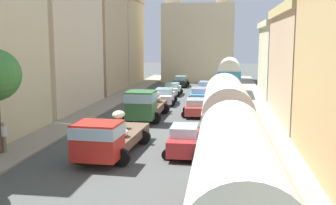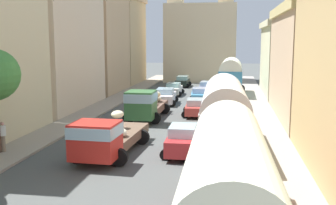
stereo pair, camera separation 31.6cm
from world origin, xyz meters
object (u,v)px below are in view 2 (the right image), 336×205
at_px(car_4, 197,107).
at_px(pedestrian_0, 3,136).
at_px(parked_bus_1, 224,113).
at_px(car_5, 200,96).
at_px(car_6, 207,88).
at_px(car_2, 183,81).
at_px(cargo_truck_1, 145,104).
at_px(parked_bus_2, 231,75).
at_px(car_0, 165,96).
at_px(car_3, 183,140).
at_px(parked_bus_0, 228,186).
at_px(car_1, 174,89).
at_px(cargo_truck_0, 107,136).

xyz_separation_m(car_4, pedestrian_0, (-9.63, -13.23, 0.32)).
distance_m(parked_bus_1, car_5, 18.00).
bearing_deg(car_6, parked_bus_1, -84.37).
relative_size(car_2, car_4, 1.03).
relative_size(car_2, car_5, 1.07).
bearing_deg(cargo_truck_1, car_4, 34.84).
height_order(parked_bus_1, parked_bus_2, parked_bus_2).
xyz_separation_m(parked_bus_2, car_0, (-6.38, -7.58, -1.55)).
xyz_separation_m(car_2, car_3, (3.97, -33.10, 0.08)).
xyz_separation_m(car_5, pedestrian_0, (-9.43, -19.88, 0.25)).
xyz_separation_m(car_2, pedestrian_0, (-5.91, -34.49, 0.30)).
bearing_deg(car_4, parked_bus_2, 78.31).
xyz_separation_m(parked_bus_0, car_5, (-3.00, 28.91, -1.37)).
bearing_deg(car_2, car_6, -64.67).
distance_m(parked_bus_1, car_0, 18.02).
distance_m(parked_bus_2, car_1, 6.75).
distance_m(car_1, car_2, 8.76).
distance_m(parked_bus_1, car_6, 24.46).
distance_m(car_3, car_6, 25.05).
relative_size(cargo_truck_0, cargo_truck_1, 1.02).
xyz_separation_m(parked_bus_0, car_6, (-2.71, 35.47, -1.36)).
distance_m(car_2, car_6, 8.90).
relative_size(parked_bus_0, car_6, 2.25).
distance_m(car_5, car_6, 6.56).
relative_size(parked_bus_0, car_5, 2.51).
height_order(parked_bus_2, car_6, parked_bus_2).
distance_m(car_4, pedestrian_0, 16.36).
bearing_deg(cargo_truck_0, parked_bus_2, 76.17).
bearing_deg(car_3, car_4, 91.24).
xyz_separation_m(parked_bus_1, car_3, (-2.23, -0.76, -1.47)).
relative_size(parked_bus_1, car_5, 2.33).
xyz_separation_m(parked_bus_2, car_3, (-2.52, -25.23, -1.52)).
height_order(cargo_truck_0, cargo_truck_1, cargo_truck_1).
bearing_deg(cargo_truck_1, car_0, 88.57).
relative_size(car_0, pedestrian_0, 2.41).
distance_m(cargo_truck_1, car_2, 23.93).
distance_m(car_1, car_5, 6.82).
relative_size(car_3, pedestrian_0, 2.05).
distance_m(parked_bus_2, car_5, 7.52).
relative_size(cargo_truck_0, car_5, 1.96).
distance_m(car_0, car_6, 8.27).
distance_m(parked_bus_0, car_6, 35.60).
bearing_deg(car_1, cargo_truck_1, -90.37).
bearing_deg(car_0, car_3, -77.66).
bearing_deg(cargo_truck_1, parked_bus_2, 67.68).
height_order(parked_bus_0, car_0, parked_bus_0).
xyz_separation_m(parked_bus_2, cargo_truck_1, (-6.59, -16.05, -1.03)).
bearing_deg(car_1, parked_bus_2, 7.81).
bearing_deg(pedestrian_0, car_6, 69.82).
bearing_deg(car_0, cargo_truck_0, -90.36).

